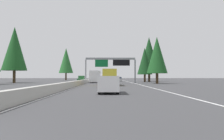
{
  "coord_description": "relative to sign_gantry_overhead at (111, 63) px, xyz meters",
  "views": [
    {
      "loc": [
        -5.39,
        -5.11,
        1.65
      ],
      "look_at": [
        46.39,
        -6.12,
        3.07
      ],
      "focal_mm": 37.51,
      "sensor_mm": 36.0,
      "label": 1
    }
  ],
  "objects": [
    {
      "name": "median_barrier",
      "position": [
        27.27,
        6.34,
        -4.58
      ],
      "size": [
        180.0,
        0.56,
        0.9
      ],
      "primitive_type": "cube",
      "color": "#ADAAA3",
      "rests_on": "ground"
    },
    {
      "name": "sedan_mid_left",
      "position": [
        69.46,
        0.55,
        -4.35
      ],
      "size": [
        4.4,
        1.8,
        1.47
      ],
      "color": "black",
      "rests_on": "ground"
    },
    {
      "name": "sedan_distant_a",
      "position": [
        68.68,
        4.41,
        -4.35
      ],
      "size": [
        4.4,
        1.8,
        1.47
      ],
      "color": "maroon",
      "rests_on": "ground"
    },
    {
      "name": "minivan_mid_right",
      "position": [
        -34.98,
        0.83,
        -4.08
      ],
      "size": [
        5.0,
        1.95,
        1.69
      ],
      "color": "white",
      "rests_on": "ground"
    },
    {
      "name": "ground_plane",
      "position": [
        7.27,
        6.04,
        -5.03
      ],
      "size": [
        320.0,
        320.0,
        0.0
      ],
      "primitive_type": "plane",
      "color": "#38383A"
    },
    {
      "name": "conifer_left_mid",
      "position": [
        2.4,
        24.91,
        3.77
      ],
      "size": [
        6.37,
        6.37,
        14.48
      ],
      "color": "#4C3823",
      "rests_on": "ground"
    },
    {
      "name": "conifer_right_near",
      "position": [
        -4.84,
        -10.44,
        1.51
      ],
      "size": [
        4.74,
        4.74,
        10.76
      ],
      "color": "#4C3823",
      "rests_on": "ground"
    },
    {
      "name": "shoulder_stripe_right",
      "position": [
        17.27,
        -5.48,
        -5.02
      ],
      "size": [
        160.0,
        0.16,
        0.01
      ],
      "primitive_type": "cube",
      "color": "silver",
      "rests_on": "ground"
    },
    {
      "name": "sedan_near_right",
      "position": [
        23.19,
        -3.17,
        -4.35
      ],
      "size": [
        4.4,
        1.8,
        1.47
      ],
      "color": "silver",
      "rests_on": "ground"
    },
    {
      "name": "minivan_far_center",
      "position": [
        14.38,
        0.87,
        -4.08
      ],
      "size": [
        5.0,
        1.95,
        1.69
      ],
      "color": "maroon",
      "rests_on": "ground"
    },
    {
      "name": "bus_far_right",
      "position": [
        5.78,
        4.23,
        -3.31
      ],
      "size": [
        11.5,
        2.55,
        3.1
      ],
      "color": "white",
      "rests_on": "ground"
    },
    {
      "name": "oncoming_near",
      "position": [
        14.9,
        9.06,
        -4.12
      ],
      "size": [
        5.6,
        2.0,
        1.86
      ],
      "rotation": [
        0.0,
        0.0,
        3.14
      ],
      "color": "#2D6B38",
      "rests_on": "ground"
    },
    {
      "name": "conifer_left_far",
      "position": [
        47.32,
        19.59,
        3.76
      ],
      "size": [
        6.36,
        6.36,
        14.45
      ],
      "color": "#4C3823",
      "rests_on": "ground"
    },
    {
      "name": "conifer_right_mid",
      "position": [
        14.22,
        -12.04,
        3.43
      ],
      "size": [
        6.12,
        6.12,
        13.91
      ],
      "color": "#4C3823",
      "rests_on": "ground"
    },
    {
      "name": "pickup_far_left",
      "position": [
        48.95,
        0.81,
        -4.12
      ],
      "size": [
        5.6,
        2.0,
        1.86
      ],
      "color": "black",
      "rests_on": "ground"
    },
    {
      "name": "sign_gantry_overhead",
      "position": [
        0.0,
        0.0,
        0.0
      ],
      "size": [
        0.5,
        12.68,
        6.32
      ],
      "color": "gray",
      "rests_on": "ground"
    },
    {
      "name": "box_truck_distant_b",
      "position": [
        -14.88,
        0.56,
        -3.42
      ],
      "size": [
        8.5,
        2.4,
        2.95
      ],
      "color": "gold",
      "rests_on": "ground"
    },
    {
      "name": "shoulder_stripe_median",
      "position": [
        17.27,
        5.79,
        -5.02
      ],
      "size": [
        160.0,
        0.16,
        0.01
      ],
      "primitive_type": "cube",
      "color": "silver",
      "rests_on": "ground"
    },
    {
      "name": "conifer_right_far",
      "position": [
        11.42,
        -10.22,
        1.17
      ],
      "size": [
        4.49,
        4.49,
        10.2
      ],
      "color": "#4C3823",
      "rests_on": "ground"
    }
  ]
}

